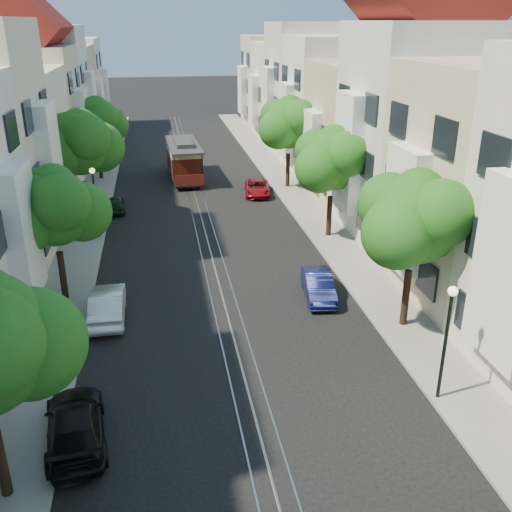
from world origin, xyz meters
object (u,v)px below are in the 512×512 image
tree_w_b (55,210)px  parked_car_e_far (257,188)px  tree_e_b (416,220)px  tree_e_c (333,161)px  lamp_west (94,192)px  parked_car_w_near (75,425)px  tree_w_c (80,144)px  parked_car_e_mid (318,286)px  lamp_east (448,327)px  parked_car_w_mid (108,304)px  tree_e_d (290,124)px  tree_w_d (96,122)px  cable_car (184,158)px  parked_car_w_far (115,204)px

tree_w_b → parked_car_e_far: size_ratio=1.63×
tree_e_b → tree_e_c: bearing=90.0°
lamp_west → parked_car_w_near: size_ratio=0.96×
tree_w_c → parked_car_e_mid: tree_w_c is taller
lamp_east → parked_car_w_mid: bearing=145.5°
tree_w_b → lamp_west: bearing=84.0°
tree_w_c → lamp_west: tree_w_c is taller
parked_car_e_mid → parked_car_e_far: size_ratio=0.94×
tree_w_b → lamp_east: 16.81m
tree_w_b → parked_car_e_far: 19.78m
tree_e_d → lamp_east: bearing=-92.0°
tree_w_d → parked_car_e_far: size_ratio=1.70×
tree_w_b → lamp_east: bearing=-36.6°
cable_car → parked_car_w_near: cable_car is taller
parked_car_e_mid → tree_w_b: bearing=178.4°
tree_w_b → cable_car: bearing=72.5°
tree_w_d → parked_car_e_far: tree_w_d is taller
parked_car_e_far → lamp_east: bearing=-78.7°
lamp_west → tree_w_c: bearing=105.8°
parked_car_e_mid → parked_car_w_near: 12.99m
tree_e_c → tree_w_d: bearing=132.0°
cable_car → parked_car_e_far: cable_car is taller
parked_car_e_far → parked_car_w_far: parked_car_e_far is taller
parked_car_w_near → parked_car_w_far: bearing=-97.3°
parked_car_e_mid → parked_car_w_near: size_ratio=0.84×
cable_car → parked_car_w_far: bearing=-126.2°
tree_e_c → cable_car: size_ratio=0.84×
tree_e_d → parked_car_e_mid: size_ratio=1.90×
parked_car_w_near → parked_car_w_far: parked_car_w_near is taller
parked_car_w_near → tree_e_b: bearing=-165.9°
lamp_west → parked_car_w_far: (0.70, 5.23, -2.32)m
tree_e_d → parked_car_w_near: bearing=-115.4°
parked_car_e_mid → parked_car_w_far: size_ratio=1.16×
tree_w_c → lamp_east: bearing=-57.4°
tree_e_b → tree_w_b: 15.25m
parked_car_w_near → tree_e_d: bearing=-122.7°
tree_w_b → parked_car_w_near: size_ratio=1.45×
parked_car_e_far → tree_e_d: bearing=36.2°
tree_e_b → parked_car_w_mid: 13.36m
tree_w_d → parked_car_w_mid: bearing=-85.2°
parked_car_w_mid → tree_e_d: bearing=-123.7°
tree_e_c → tree_w_d: (-14.40, 16.00, 0.00)m
lamp_east → cable_car: (-6.80, 30.99, -1.11)m
tree_w_c → lamp_east: tree_w_c is taller
tree_e_c → parked_car_e_far: size_ratio=1.70×
tree_w_d → parked_car_w_far: 9.77m
tree_w_b → lamp_east: size_ratio=1.51×
parked_car_w_near → parked_car_w_mid: size_ratio=1.07×
tree_w_c → tree_w_d: size_ratio=1.09×
tree_w_c → cable_car: bearing=56.5°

